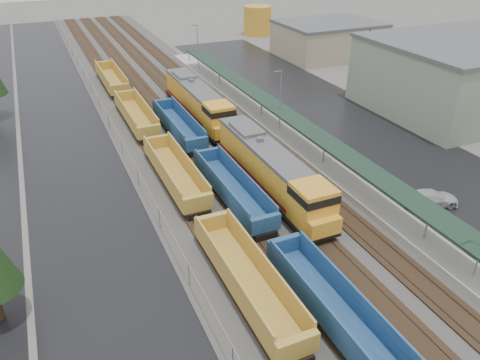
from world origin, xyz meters
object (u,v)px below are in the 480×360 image
object	(u,v)px
storage_tank	(257,20)
parked_car_east_c	(431,198)
well_string_yellow	(205,217)
well_string_blue	(335,310)
locomotive_trail	(199,102)
locomotive_lead	(272,171)

from	to	relation	value
storage_tank	parked_car_east_c	bearing A→B (deg)	-103.38
well_string_yellow	parked_car_east_c	xyz separation A→B (m)	(20.53, -4.84, -0.51)
well_string_yellow	well_string_blue	world-z (taller)	well_string_yellow
storage_tank	well_string_blue	bearing A→B (deg)	-112.45
well_string_yellow	parked_car_east_c	distance (m)	21.10
well_string_yellow	storage_tank	size ratio (longest dim) A/B	15.87
locomotive_trail	storage_tank	distance (m)	53.96
locomotive_lead	well_string_yellow	size ratio (longest dim) A/B	0.20
well_string_yellow	well_string_blue	distance (m)	14.14
locomotive_lead	storage_tank	size ratio (longest dim) A/B	3.22
locomotive_trail	well_string_yellow	bearing A→B (deg)	-108.37
well_string_yellow	well_string_blue	size ratio (longest dim) A/B	1.22
locomotive_trail	well_string_blue	bearing A→B (deg)	-96.06
well_string_blue	storage_tank	bearing A→B (deg)	67.55
well_string_blue	storage_tank	xyz separation A→B (m)	(34.07, 82.45, 1.98)
well_string_yellow	parked_car_east_c	size ratio (longest dim) A/B	20.03
well_string_yellow	parked_car_east_c	world-z (taller)	well_string_yellow
storage_tank	parked_car_east_c	xyz separation A→B (m)	(-17.54, -73.73, -2.45)
storage_tank	parked_car_east_c	size ratio (longest dim) A/B	1.26
locomotive_lead	locomotive_trail	size ratio (longest dim) A/B	1.00
locomotive_lead	well_string_yellow	bearing A→B (deg)	-158.83
storage_tank	parked_car_east_c	world-z (taller)	storage_tank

